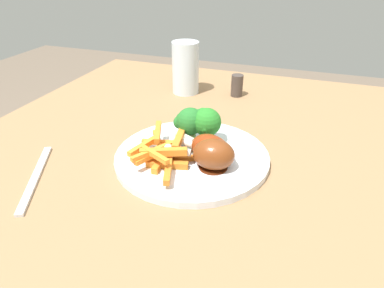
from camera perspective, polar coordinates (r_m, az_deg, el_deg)
dining_table at (r=0.71m, az=-0.92°, el=-8.16°), size 0.98×0.87×0.72m
dinner_plate at (r=0.61m, az=-0.00°, el=-2.12°), size 0.27×0.27×0.01m
broccoli_floret_front at (r=0.63m, az=-0.24°, el=3.86°), size 0.05×0.06×0.07m
broccoli_floret_middle at (r=0.63m, az=2.54°, el=3.68°), size 0.06×0.05×0.07m
carrot_fries_pile at (r=0.58m, az=-4.73°, el=-1.18°), size 0.16×0.12×0.04m
chicken_drumstick_near at (r=0.56m, az=3.17°, el=-1.71°), size 0.06×0.12×0.05m
chicken_drumstick_far at (r=0.58m, az=2.85°, el=-0.83°), size 0.09×0.13×0.05m
chicken_drumstick_extra at (r=0.58m, az=3.21°, el=-1.03°), size 0.06×0.12×0.04m
fork at (r=0.62m, az=-24.43°, el=-5.01°), size 0.17×0.10×0.00m
water_glass at (r=0.89m, az=-1.08°, el=12.47°), size 0.07×0.07×0.13m
pepper_shaker at (r=0.89m, az=7.44°, el=9.56°), size 0.03×0.03×0.05m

